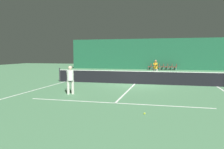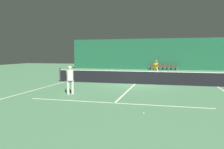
{
  "view_description": "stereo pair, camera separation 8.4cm",
  "coord_description": "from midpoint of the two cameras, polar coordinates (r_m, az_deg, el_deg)",
  "views": [
    {
      "loc": [
        2.11,
        -15.63,
        2.16
      ],
      "look_at": [
        -1.13,
        -2.38,
        0.88
      ],
      "focal_mm": 35.0,
      "sensor_mm": 36.0,
      "label": 1
    },
    {
      "loc": [
        2.19,
        -15.61,
        2.16
      ],
      "look_at": [
        -1.13,
        -2.38,
        0.88
      ],
      "focal_mm": 35.0,
      "sensor_mm": 36.0,
      "label": 2
    }
  ],
  "objects": [
    {
      "name": "courtside_chair_2",
      "position": [
        30.52,
        11.98,
        2.1
      ],
      "size": [
        0.44,
        0.44,
        0.84
      ],
      "rotation": [
        0.0,
        0.0,
        -1.57
      ],
      "color": "#99999E",
      "rests_on": "ground"
    },
    {
      "name": "court_line_centre",
      "position": [
        15.92,
        5.85,
        -2.45
      ],
      "size": [
        0.1,
        12.8,
        0.0
      ],
      "color": "white",
      "rests_on": "ground"
    },
    {
      "name": "player_near",
      "position": [
        11.95,
        -11.05,
        -0.81
      ],
      "size": [
        0.89,
        1.3,
        1.53
      ],
      "rotation": [
        0.0,
        0.0,
        2.04
      ],
      "color": "beige",
      "rests_on": "ground"
    },
    {
      "name": "court_line_sideline_left",
      "position": [
        17.53,
        -12.27,
        -1.83
      ],
      "size": [
        0.1,
        23.8,
        0.0
      ],
      "color": "white",
      "rests_on": "ground"
    },
    {
      "name": "courtside_chair_0",
      "position": [
        30.58,
        9.89,
        2.14
      ],
      "size": [
        0.44,
        0.44,
        0.84
      ],
      "rotation": [
        0.0,
        0.0,
        -1.57
      ],
      "color": "#99999E",
      "rests_on": "ground"
    },
    {
      "name": "courtside_chair_1",
      "position": [
        30.55,
        10.94,
        2.12
      ],
      "size": [
        0.44,
        0.44,
        0.84
      ],
      "rotation": [
        0.0,
        0.0,
        -1.57
      ],
      "color": "#99999E",
      "rests_on": "ground"
    },
    {
      "name": "courtside_chair_3",
      "position": [
        30.51,
        13.03,
        2.08
      ],
      "size": [
        0.44,
        0.44,
        0.84
      ],
      "rotation": [
        0.0,
        0.0,
        -1.57
      ],
      "color": "#99999E",
      "rests_on": "ground"
    },
    {
      "name": "backdrop_curtain",
      "position": [
        31.09,
        9.8,
        5.27
      ],
      "size": [
        23.0,
        0.12,
        4.3
      ],
      "color": "#1E5B3D",
      "rests_on": "ground"
    },
    {
      "name": "court_line_service_near",
      "position": [
        9.71,
        0.61,
        -7.46
      ],
      "size": [
        8.25,
        0.1,
        0.0
      ],
      "color": "white",
      "rests_on": "ground"
    },
    {
      "name": "tennis_net",
      "position": [
        15.86,
        5.86,
        -0.63
      ],
      "size": [
        12.0,
        0.1,
        1.07
      ],
      "color": "black",
      "rests_on": "ground"
    },
    {
      "name": "tennis_ball",
      "position": [
        8.03,
        8.19,
        -10.04
      ],
      "size": [
        0.07,
        0.07,
        0.07
      ],
      "color": "#D1DB33",
      "rests_on": "ground"
    },
    {
      "name": "court_line_service_far",
      "position": [
        22.23,
        8.11,
        -0.26
      ],
      "size": [
        8.25,
        0.1,
        0.0
      ],
      "color": "white",
      "rests_on": "ground"
    },
    {
      "name": "court_line_sideline_right",
      "position": [
        16.12,
        25.62,
        -2.85
      ],
      "size": [
        0.1,
        23.8,
        0.0
      ],
      "color": "white",
      "rests_on": "ground"
    },
    {
      "name": "court_line_baseline_far",
      "position": [
        27.69,
        9.23,
        0.83
      ],
      "size": [
        11.0,
        0.1,
        0.0
      ],
      "color": "white",
      "rests_on": "ground"
    },
    {
      "name": "ground_plane",
      "position": [
        15.92,
        5.85,
        -2.46
      ],
      "size": [
        60.0,
        60.0,
        0.0
      ],
      "primitive_type": "plane",
      "color": "#4C7F56"
    },
    {
      "name": "player_far",
      "position": [
        20.77,
        11.17,
        1.89
      ],
      "size": [
        0.41,
        1.33,
        1.61
      ],
      "rotation": [
        0.0,
        0.0,
        -1.59
      ],
      "color": "beige",
      "rests_on": "ground"
    },
    {
      "name": "courtside_chair_6",
      "position": [
        30.54,
        16.16,
        2.01
      ],
      "size": [
        0.44,
        0.44,
        0.84
      ],
      "rotation": [
        0.0,
        0.0,
        -1.57
      ],
      "color": "#99999E",
      "rests_on": "ground"
    },
    {
      "name": "courtside_chair_4",
      "position": [
        30.51,
        14.07,
        2.06
      ],
      "size": [
        0.44,
        0.44,
        0.84
      ],
      "rotation": [
        0.0,
        0.0,
        -1.57
      ],
      "color": "#99999E",
      "rests_on": "ground"
    },
    {
      "name": "courtside_chair_5",
      "position": [
        30.52,
        15.12,
        2.03
      ],
      "size": [
        0.44,
        0.44,
        0.84
      ],
      "rotation": [
        0.0,
        0.0,
        -1.57
      ],
      "color": "#99999E",
      "rests_on": "ground"
    }
  ]
}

